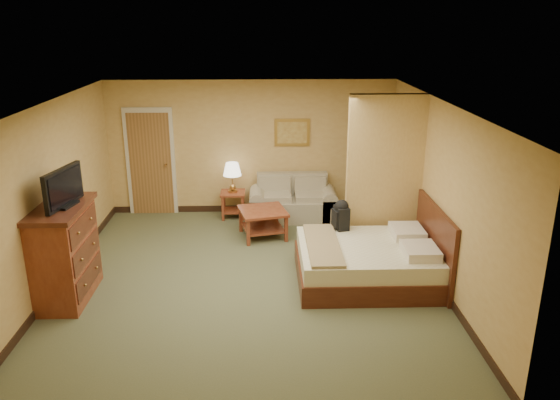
{
  "coord_description": "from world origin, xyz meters",
  "views": [
    {
      "loc": [
        0.23,
        -7.35,
        3.7
      ],
      "look_at": [
        0.48,
        0.6,
        1.03
      ],
      "focal_mm": 35.0,
      "sensor_mm": 36.0,
      "label": 1
    }
  ],
  "objects_px": {
    "loveseat": "(293,205)",
    "coffee_table": "(263,217)",
    "bed": "(372,261)",
    "dresser": "(64,253)"
  },
  "relations": [
    {
      "from": "loveseat",
      "to": "coffee_table",
      "type": "xyz_separation_m",
      "value": [
        -0.58,
        -0.92,
        0.09
      ]
    },
    {
      "from": "coffee_table",
      "to": "dresser",
      "type": "relative_size",
      "value": 0.7
    },
    {
      "from": "coffee_table",
      "to": "bed",
      "type": "bearing_deg",
      "value": -47.47
    },
    {
      "from": "coffee_table",
      "to": "bed",
      "type": "height_order",
      "value": "bed"
    },
    {
      "from": "bed",
      "to": "coffee_table",
      "type": "bearing_deg",
      "value": 132.53
    },
    {
      "from": "loveseat",
      "to": "bed",
      "type": "xyz_separation_m",
      "value": [
        1.03,
        -2.67,
        0.03
      ]
    },
    {
      "from": "loveseat",
      "to": "coffee_table",
      "type": "bearing_deg",
      "value": -122.06
    },
    {
      "from": "dresser",
      "to": "bed",
      "type": "height_order",
      "value": "dresser"
    },
    {
      "from": "dresser",
      "to": "loveseat",
      "type": "bearing_deg",
      "value": 43.14
    },
    {
      "from": "dresser",
      "to": "bed",
      "type": "distance_m",
      "value": 4.33
    }
  ]
}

